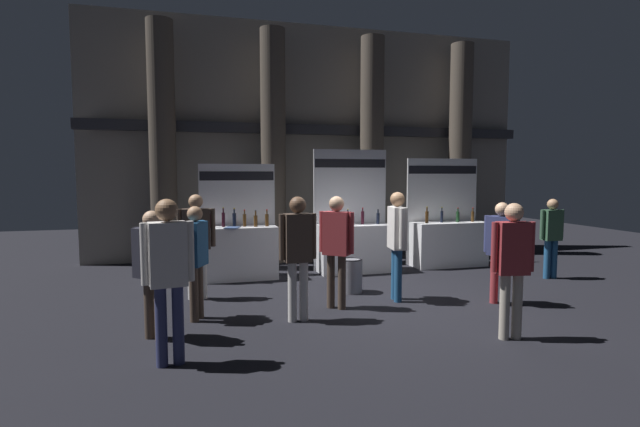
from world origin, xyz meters
TOP-DOWN VIEW (x-y plane):
  - ground_plane at (0.00, 0.00)m, footprint 24.00×24.00m
  - hall_colonnade at (0.00, 4.25)m, footprint 11.10×1.20m
  - exhibitor_booth_0 at (-2.19, 2.10)m, footprint 1.51×0.74m
  - exhibitor_booth_1 at (0.22, 2.12)m, footprint 1.63×0.66m
  - exhibitor_booth_2 at (2.47, 2.20)m, footprint 1.75×0.66m
  - trash_bin at (-0.42, 0.46)m, footprint 0.39×0.39m
  - visitor_0 at (-3.58, -1.13)m, footprint 0.51×0.51m
  - visitor_1 at (1.61, -0.87)m, footprint 0.40×0.49m
  - visitor_2 at (0.11, -0.24)m, footprint 0.27×0.59m
  - visitor_3 at (-0.97, -0.42)m, footprint 0.46×0.41m
  - visitor_4 at (0.73, -2.30)m, footprint 0.54×0.28m
  - visitor_5 at (3.75, 0.47)m, footprint 0.50×0.26m
  - visitor_6 at (-3.36, -2.02)m, footprint 0.55×0.28m
  - visitor_7 at (-3.03, 0.73)m, footprint 0.61×0.23m
  - visitor_8 at (-3.06, -0.44)m, footprint 0.36×0.48m
  - visitor_9 at (-1.68, -0.88)m, footprint 0.53×0.24m

SIDE VIEW (x-z plane):
  - ground_plane at x=0.00m, z-range 0.00..0.00m
  - trash_bin at x=-0.42m, z-range 0.00..0.60m
  - exhibitor_booth_2 at x=2.47m, z-range -0.60..1.81m
  - exhibitor_booth_0 at x=-2.19m, z-range -0.53..1.74m
  - exhibitor_booth_1 at x=0.22m, z-range -0.66..1.92m
  - visitor_5 at x=3.75m, z-range 0.13..1.71m
  - visitor_8 at x=-3.06m, z-range 0.14..1.77m
  - visitor_1 at x=1.61m, z-range 0.15..1.78m
  - visitor_0 at x=-3.58m, z-range 0.17..1.80m
  - visitor_4 at x=0.73m, z-range 0.16..1.88m
  - visitor_3 at x=-0.97m, z-range 0.17..1.90m
  - visitor_7 at x=-3.03m, z-range 0.18..1.91m
  - visitor_9 at x=-1.68m, z-range 0.17..1.94m
  - visitor_2 at x=0.11m, z-range 0.18..1.96m
  - visitor_6 at x=-3.36m, z-range 0.18..2.00m
  - hall_colonnade at x=0.00m, z-range -0.05..5.68m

